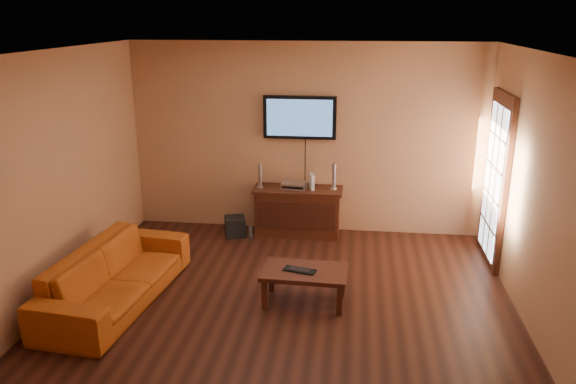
% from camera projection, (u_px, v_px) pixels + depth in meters
% --- Properties ---
extents(ground_plane, '(5.00, 5.00, 0.00)m').
position_uv_depth(ground_plane, '(283.00, 313.00, 6.00)').
color(ground_plane, black).
rests_on(ground_plane, ground).
extents(room_walls, '(5.00, 5.00, 5.00)m').
position_uv_depth(room_walls, '(290.00, 145.00, 6.07)').
color(room_walls, tan).
rests_on(room_walls, ground).
extents(french_door, '(0.07, 1.02, 2.22)m').
position_uv_depth(french_door, '(495.00, 182.00, 6.99)').
color(french_door, '#36160C').
rests_on(french_door, ground).
extents(media_console, '(1.26, 0.48, 0.69)m').
position_uv_depth(media_console, '(298.00, 211.00, 8.03)').
color(media_console, '#36160C').
rests_on(media_console, ground).
extents(television, '(1.02, 0.08, 0.60)m').
position_uv_depth(television, '(300.00, 117.00, 7.82)').
color(television, black).
rests_on(television, ground).
extents(coffee_table, '(0.94, 0.58, 0.39)m').
position_uv_depth(coffee_table, '(304.00, 275.00, 6.11)').
color(coffee_table, '#36160C').
rests_on(coffee_table, ground).
extents(sofa, '(0.84, 2.19, 0.83)m').
position_uv_depth(sofa, '(115.00, 267.00, 6.12)').
color(sofa, '#AD4C13').
rests_on(sofa, ground).
extents(speaker_left, '(0.10, 0.10, 0.35)m').
position_uv_depth(speaker_left, '(260.00, 177.00, 7.91)').
color(speaker_left, silver).
rests_on(speaker_left, media_console).
extents(speaker_right, '(0.10, 0.10, 0.37)m').
position_uv_depth(speaker_right, '(334.00, 178.00, 7.84)').
color(speaker_right, silver).
rests_on(speaker_right, media_console).
extents(av_receiver, '(0.37, 0.29, 0.08)m').
position_uv_depth(av_receiver, '(294.00, 185.00, 7.93)').
color(av_receiver, silver).
rests_on(av_receiver, media_console).
extents(game_console, '(0.09, 0.17, 0.22)m').
position_uv_depth(game_console, '(312.00, 182.00, 7.86)').
color(game_console, white).
rests_on(game_console, media_console).
extents(subwoofer, '(0.35, 0.35, 0.28)m').
position_uv_depth(subwoofer, '(235.00, 226.00, 8.04)').
color(subwoofer, black).
rests_on(subwoofer, ground).
extents(bottle, '(0.07, 0.07, 0.20)m').
position_uv_depth(bottle, '(250.00, 233.00, 7.93)').
color(bottle, white).
rests_on(bottle, ground).
extents(keyboard, '(0.37, 0.21, 0.02)m').
position_uv_depth(keyboard, '(300.00, 270.00, 6.07)').
color(keyboard, black).
rests_on(keyboard, coffee_table).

